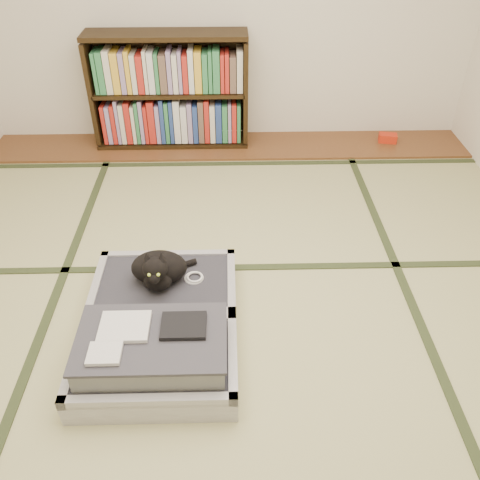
{
  "coord_description": "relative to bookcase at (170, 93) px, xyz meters",
  "views": [
    {
      "loc": [
        -0.01,
        -1.94,
        1.99
      ],
      "look_at": [
        0.05,
        0.35,
        0.25
      ],
      "focal_mm": 38.0,
      "sensor_mm": 36.0,
      "label": 1
    }
  ],
  "objects": [
    {
      "name": "floor",
      "position": [
        0.48,
        -2.07,
        -0.45
      ],
      "size": [
        4.5,
        4.5,
        0.0
      ],
      "primitive_type": "plane",
      "color": "tan",
      "rests_on": "ground"
    },
    {
      "name": "wood_strip",
      "position": [
        0.48,
        -0.07,
        -0.44
      ],
      "size": [
        4.0,
        0.5,
        0.02
      ],
      "primitive_type": "cube",
      "color": "brown",
      "rests_on": "ground"
    },
    {
      "name": "red_item",
      "position": [
        1.84,
        -0.04,
        -0.4
      ],
      "size": [
        0.16,
        0.12,
        0.07
      ],
      "primitive_type": "cube",
      "rotation": [
        0.0,
        0.0,
        -0.19
      ],
      "color": "red",
      "rests_on": "wood_strip"
    },
    {
      "name": "room_shell",
      "position": [
        0.48,
        -2.07,
        1.01
      ],
      "size": [
        4.5,
        4.5,
        4.5
      ],
      "color": "white",
      "rests_on": "ground"
    },
    {
      "name": "tatami_borders",
      "position": [
        0.48,
        -1.58,
        -0.45
      ],
      "size": [
        4.0,
        4.5,
        0.01
      ],
      "color": "#2D381E",
      "rests_on": "ground"
    },
    {
      "name": "bookcase",
      "position": [
        0.0,
        0.0,
        0.0
      ],
      "size": [
        1.26,
        0.29,
        0.92
      ],
      "color": "black",
      "rests_on": "wood_strip"
    },
    {
      "name": "suitcase",
      "position": [
        0.11,
        -2.26,
        -0.34
      ],
      "size": [
        0.77,
        1.03,
        0.3
      ],
      "color": "#B4B4B9",
      "rests_on": "floor"
    },
    {
      "name": "cat",
      "position": [
        0.09,
        -1.97,
        -0.2
      ],
      "size": [
        0.34,
        0.34,
        0.28
      ],
      "color": "black",
      "rests_on": "suitcase"
    },
    {
      "name": "cable_coil",
      "position": [
        0.27,
        -1.93,
        -0.29
      ],
      "size": [
        0.11,
        0.11,
        0.03
      ],
      "color": "white",
      "rests_on": "suitcase"
    }
  ]
}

